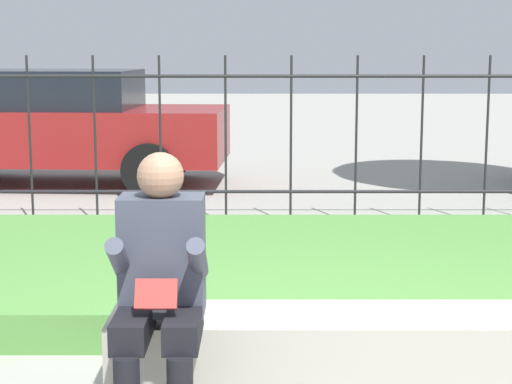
% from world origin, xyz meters
% --- Properties ---
extents(stone_bench, '(2.32, 0.48, 0.47)m').
position_xyz_m(stone_bench, '(0.12, 0.00, 0.21)').
color(stone_bench, '#B7B2A3').
rests_on(stone_bench, ground_plane).
extents(person_seated_reader, '(0.42, 0.73, 1.27)m').
position_xyz_m(person_seated_reader, '(-0.77, -0.27, 0.69)').
color(person_seated_reader, black).
rests_on(person_seated_reader, ground_plane).
extents(grass_berm, '(9.01, 2.97, 0.24)m').
position_xyz_m(grass_berm, '(0.00, 2.19, 0.12)').
color(grass_berm, '#569342').
rests_on(grass_berm, ground_plane).
extents(iron_fence, '(7.01, 0.03, 1.66)m').
position_xyz_m(iron_fence, '(-0.00, 4.38, 0.87)').
color(iron_fence, '#232326').
rests_on(iron_fence, ground_plane).
extents(car_parked_left, '(4.35, 2.07, 1.46)m').
position_xyz_m(car_parked_left, '(-2.91, 6.90, 0.78)').
color(car_parked_left, maroon).
rests_on(car_parked_left, ground_plane).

